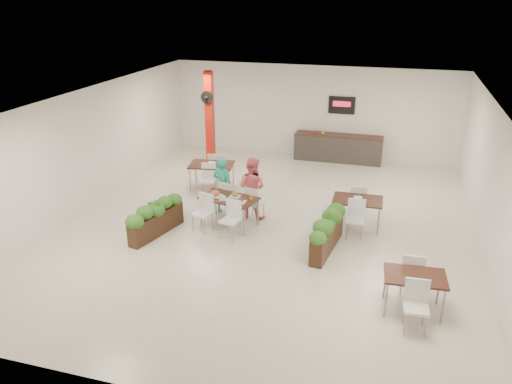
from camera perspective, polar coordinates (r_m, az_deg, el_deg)
ground at (r=12.73m, az=1.45°, el=-3.78°), size 12.00×12.00×0.00m
room_shell at (r=11.99m, az=1.54°, el=4.89°), size 10.10×12.10×3.22m
red_column at (r=16.46m, az=-5.32°, el=8.25°), size 0.40×0.41×3.20m
service_counter at (r=17.59m, az=9.35°, el=5.06°), size 3.00×0.64×2.20m
main_table at (r=12.50m, az=-3.14°, el=-1.11°), size 1.56×1.86×0.92m
diner_man at (r=13.13m, az=-3.83°, el=0.74°), size 0.64×0.50×1.56m
diner_woman at (r=12.88m, az=-0.49°, el=0.52°), size 0.91×0.78×1.63m
planter_left at (r=12.28m, az=-11.38°, el=-2.66°), size 0.75×1.79×0.95m
planter_right at (r=11.43m, az=8.14°, el=-4.41°), size 0.59×1.86×0.97m
side_table_a at (r=14.94m, az=-5.09°, el=2.79°), size 1.42×1.67×0.92m
side_table_b at (r=12.63m, az=11.52°, el=-1.31°), size 1.24×1.63×0.92m
side_table_c at (r=9.67m, az=17.66°, el=-9.73°), size 1.15×1.65×0.92m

